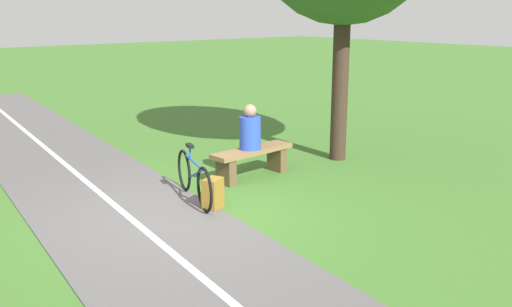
{
  "coord_description": "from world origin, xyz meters",
  "views": [
    {
      "loc": [
        4.02,
        6.61,
        2.84
      ],
      "look_at": [
        -1.13,
        0.21,
        0.75
      ],
      "focal_mm": 39.57,
      "sensor_mm": 36.0,
      "label": 1
    }
  ],
  "objects_px": {
    "bench": "(252,158)",
    "bicycle": "(194,178)",
    "backpack": "(213,194)",
    "person_seated": "(250,130)"
  },
  "relations": [
    {
      "from": "bench",
      "to": "bicycle",
      "type": "bearing_deg",
      "value": 10.75
    },
    {
      "from": "bicycle",
      "to": "backpack",
      "type": "distance_m",
      "value": 0.5
    },
    {
      "from": "bicycle",
      "to": "backpack",
      "type": "bearing_deg",
      "value": 17.67
    },
    {
      "from": "person_seated",
      "to": "bicycle",
      "type": "bearing_deg",
      "value": 11.14
    },
    {
      "from": "bench",
      "to": "person_seated",
      "type": "distance_m",
      "value": 0.5
    },
    {
      "from": "person_seated",
      "to": "bicycle",
      "type": "xyz_separation_m",
      "value": [
        1.41,
        0.4,
        -0.49
      ]
    },
    {
      "from": "bench",
      "to": "backpack",
      "type": "height_order",
      "value": "bench"
    },
    {
      "from": "bicycle",
      "to": "backpack",
      "type": "xyz_separation_m",
      "value": [
        -0.01,
        0.48,
        -0.13
      ]
    },
    {
      "from": "bench",
      "to": "backpack",
      "type": "xyz_separation_m",
      "value": [
        1.45,
        0.89,
        -0.12
      ]
    },
    {
      "from": "bench",
      "to": "backpack",
      "type": "bearing_deg",
      "value": 26.74
    }
  ]
}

